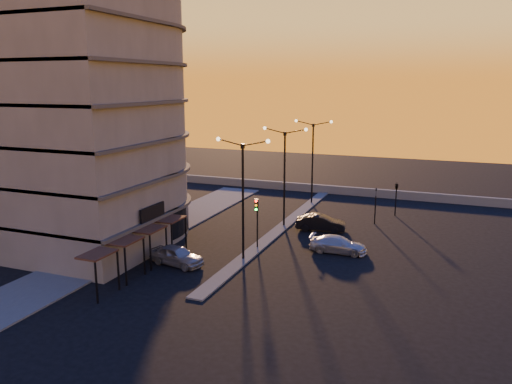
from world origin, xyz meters
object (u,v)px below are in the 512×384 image
object	(u,v)px
car_wagon	(338,244)
car_hatchback	(177,255)
car_sedan	(321,223)
traffic_light_main	(257,215)
streetlamp_mid	(285,169)

from	to	relation	value
car_wagon	car_hatchback	bearing A→B (deg)	122.13
car_sedan	car_wagon	size ratio (longest dim) A/B	0.98
traffic_light_main	car_sedan	distance (m)	8.20
streetlamp_mid	car_sedan	xyz separation A→B (m)	(3.64, -0.10, -4.84)
car_hatchback	car_wagon	world-z (taller)	car_hatchback
streetlamp_mid	car_wagon	bearing A→B (deg)	-40.57
streetlamp_mid	car_hatchback	world-z (taller)	streetlamp_mid
traffic_light_main	car_hatchback	xyz separation A→B (m)	(-4.26, -5.73, -2.14)
traffic_light_main	car_hatchback	bearing A→B (deg)	-126.62
car_sedan	car_wagon	bearing A→B (deg)	-161.60
car_sedan	car_wagon	xyz separation A→B (m)	(2.85, -5.45, -0.08)
car_hatchback	streetlamp_mid	bearing A→B (deg)	-8.08
streetlamp_mid	car_wagon	size ratio (longest dim) A/B	2.05
traffic_light_main	car_sedan	world-z (taller)	traffic_light_main
streetlamp_mid	car_wagon	xyz separation A→B (m)	(6.49, -5.56, -4.92)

